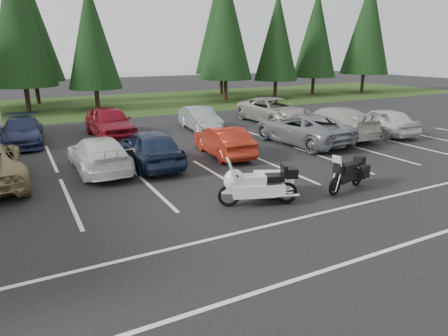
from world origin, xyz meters
TOP-DOWN VIEW (x-y plane):
  - ground at (0.00, 0.00)m, footprint 120.00×120.00m
  - grass_strip at (0.00, 24.00)m, footprint 80.00×16.00m
  - lake_water at (4.00, 55.00)m, footprint 70.00×50.00m
  - stall_markings at (0.00, 2.00)m, footprint 32.00×16.00m
  - conifer_4 at (-5.00, 22.90)m, footprint 4.80×4.80m
  - conifer_5 at (0.00, 21.60)m, footprint 4.14×4.14m
  - conifer_6 at (12.00, 22.10)m, footprint 4.93×4.93m
  - conifer_7 at (17.50, 21.80)m, footprint 4.27×4.27m
  - conifer_8 at (23.00, 22.60)m, footprint 4.53×4.53m
  - conifer_9 at (29.00, 21.30)m, footprint 5.19×5.19m
  - conifer_back_b at (-4.00, 27.50)m, footprint 4.97×4.97m
  - conifer_back_c at (14.00, 26.80)m, footprint 5.50×5.50m
  - car_near_3 at (-3.35, 3.96)m, footprint 1.97×4.70m
  - car_near_4 at (-1.35, 3.73)m, footprint 1.85×4.53m
  - car_near_5 at (2.07, 3.76)m, footprint 1.72×4.17m
  - car_near_6 at (6.75, 4.07)m, footprint 2.97×5.75m
  - car_near_7 at (9.27, 4.63)m, footprint 2.43×5.74m
  - car_near_8 at (12.17, 3.77)m, footprint 2.08×4.52m
  - car_far_1 at (-5.85, 10.47)m, footprint 2.25×4.85m
  - car_far_2 at (-1.53, 10.19)m, footprint 2.14×4.97m
  - car_far_3 at (3.66, 9.71)m, footprint 1.72×4.22m
  - car_far_4 at (8.94, 9.72)m, footprint 2.77×5.85m
  - touring_motorcycle at (0.20, -2.08)m, footprint 2.88×1.75m
  - cargo_trailer at (1.10, -1.52)m, footprint 1.89×1.52m
  - adventure_motorcycle at (3.59, -2.34)m, footprint 2.38×1.33m

SIDE VIEW (x-z plane):
  - ground at x=0.00m, z-range 0.00..0.00m
  - lake_water at x=4.00m, z-range -0.01..0.01m
  - stall_markings at x=0.00m, z-range 0.00..0.01m
  - grass_strip at x=0.00m, z-range 0.00..0.01m
  - cargo_trailer at x=1.10m, z-range 0.00..0.76m
  - car_near_5 at x=2.07m, z-range 0.00..1.34m
  - car_near_3 at x=-3.35m, z-range 0.00..1.35m
  - car_far_3 at x=3.66m, z-range 0.00..1.36m
  - car_far_1 at x=-5.85m, z-range 0.00..1.37m
  - adventure_motorcycle at x=3.59m, z-range 0.00..1.37m
  - car_near_8 at x=12.17m, z-range 0.00..1.50m
  - touring_motorcycle at x=0.20m, z-range 0.00..1.53m
  - car_near_4 at x=-1.35m, z-range 0.00..1.54m
  - car_near_6 at x=6.75m, z-range 0.00..1.55m
  - car_far_4 at x=8.94m, z-range 0.00..1.61m
  - car_near_7 at x=9.27m, z-range 0.00..1.65m
  - car_far_2 at x=-1.53m, z-range 0.00..1.67m
  - conifer_5 at x=0.00m, z-range 0.81..10.45m
  - conifer_7 at x=17.50m, z-range 0.84..10.78m
  - conifer_8 at x=23.00m, z-range 0.89..11.45m
  - conifer_4 at x=-5.00m, z-range 0.95..12.12m
  - conifer_6 at x=12.00m, z-range 0.97..12.45m
  - conifer_back_b at x=-4.00m, z-range 0.98..12.56m
  - conifer_9 at x=29.00m, z-range 1.02..13.12m
  - conifer_back_c at x=14.00m, z-range 1.09..13.90m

